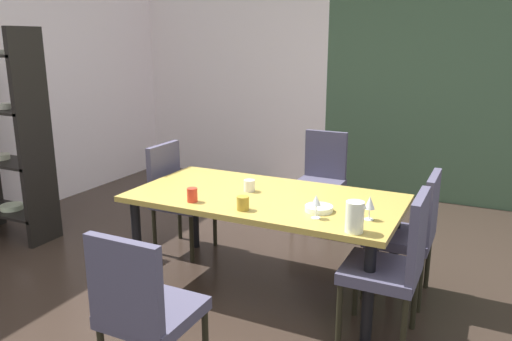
{
  "coord_description": "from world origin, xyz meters",
  "views": [
    {
      "loc": [
        1.69,
        -2.87,
        1.8
      ],
      "look_at": [
        0.1,
        0.4,
        0.85
      ],
      "focal_mm": 35.0,
      "sensor_mm": 36.0,
      "label": 1
    }
  ],
  "objects_px": {
    "dining_table": "(265,205)",
    "pitcher_right": "(355,217)",
    "chair_head_far": "(321,176)",
    "wine_glass_center": "(316,201)",
    "chair_right_far": "(411,229)",
    "display_shelf": "(4,136)",
    "chair_right_near": "(395,261)",
    "chair_left_far": "(176,192)",
    "cup_west": "(192,195)",
    "cup_rear": "(249,186)",
    "chair_head_near": "(143,307)",
    "wine_glass_south": "(370,203)",
    "serving_bowl_corner": "(319,209)",
    "cup_front": "(243,203)"
  },
  "relations": [
    {
      "from": "cup_front",
      "to": "wine_glass_center",
      "type": "bearing_deg",
      "value": 6.97
    },
    {
      "from": "chair_head_near",
      "to": "cup_front",
      "type": "relative_size",
      "value": 9.94
    },
    {
      "from": "chair_right_far",
      "to": "cup_west",
      "type": "height_order",
      "value": "chair_right_far"
    },
    {
      "from": "chair_head_near",
      "to": "wine_glass_south",
      "type": "height_order",
      "value": "chair_head_near"
    },
    {
      "from": "wine_glass_south",
      "to": "serving_bowl_corner",
      "type": "xyz_separation_m",
      "value": [
        -0.33,
        0.01,
        -0.09
      ]
    },
    {
      "from": "dining_table",
      "to": "chair_head_far",
      "type": "height_order",
      "value": "chair_head_far"
    },
    {
      "from": "chair_head_near",
      "to": "chair_right_far",
      "type": "relative_size",
      "value": 0.99
    },
    {
      "from": "wine_glass_center",
      "to": "cup_front",
      "type": "xyz_separation_m",
      "value": [
        -0.49,
        -0.06,
        -0.07
      ]
    },
    {
      "from": "chair_head_far",
      "to": "pitcher_right",
      "type": "distance_m",
      "value": 1.98
    },
    {
      "from": "chair_head_near",
      "to": "serving_bowl_corner",
      "type": "xyz_separation_m",
      "value": [
        0.49,
        1.21,
        0.22
      ]
    },
    {
      "from": "chair_left_far",
      "to": "cup_west",
      "type": "distance_m",
      "value": 0.92
    },
    {
      "from": "cup_rear",
      "to": "cup_front",
      "type": "relative_size",
      "value": 0.93
    },
    {
      "from": "cup_front",
      "to": "pitcher_right",
      "type": "xyz_separation_m",
      "value": [
        0.77,
        -0.06,
        0.05
      ]
    },
    {
      "from": "chair_right_far",
      "to": "chair_head_far",
      "type": "xyz_separation_m",
      "value": [
        -1.03,
        1.06,
        0.01
      ]
    },
    {
      "from": "dining_table",
      "to": "chair_head_far",
      "type": "bearing_deg",
      "value": 91.32
    },
    {
      "from": "wine_glass_south",
      "to": "cup_front",
      "type": "height_order",
      "value": "wine_glass_south"
    },
    {
      "from": "chair_right_near",
      "to": "serving_bowl_corner",
      "type": "height_order",
      "value": "chair_right_near"
    },
    {
      "from": "chair_right_far",
      "to": "chair_right_near",
      "type": "relative_size",
      "value": 0.97
    },
    {
      "from": "cup_west",
      "to": "chair_right_far",
      "type": "bearing_deg",
      "value": 25.29
    },
    {
      "from": "chair_head_far",
      "to": "chair_left_far",
      "type": "xyz_separation_m",
      "value": [
        -0.96,
        -1.06,
        -0.0
      ]
    },
    {
      "from": "dining_table",
      "to": "pitcher_right",
      "type": "bearing_deg",
      "value": -28.21
    },
    {
      "from": "wine_glass_south",
      "to": "cup_front",
      "type": "distance_m",
      "value": 0.82
    },
    {
      "from": "chair_right_far",
      "to": "pitcher_right",
      "type": "xyz_separation_m",
      "value": [
        -0.22,
        -0.72,
        0.29
      ]
    },
    {
      "from": "chair_right_near",
      "to": "chair_left_far",
      "type": "relative_size",
      "value": 1.02
    },
    {
      "from": "wine_glass_center",
      "to": "cup_rear",
      "type": "bearing_deg",
      "value": 152.23
    },
    {
      "from": "chair_right_far",
      "to": "wine_glass_south",
      "type": "distance_m",
      "value": 0.6
    },
    {
      "from": "serving_bowl_corner",
      "to": "cup_rear",
      "type": "bearing_deg",
      "value": 161.74
    },
    {
      "from": "chair_right_near",
      "to": "wine_glass_south",
      "type": "relative_size",
      "value": 6.21
    },
    {
      "from": "dining_table",
      "to": "wine_glass_center",
      "type": "xyz_separation_m",
      "value": [
        0.49,
        -0.29,
        0.18
      ]
    },
    {
      "from": "pitcher_right",
      "to": "chair_right_far",
      "type": "bearing_deg",
      "value": 72.65
    },
    {
      "from": "chair_right_near",
      "to": "cup_rear",
      "type": "bearing_deg",
      "value": 72.89
    },
    {
      "from": "chair_left_far",
      "to": "display_shelf",
      "type": "relative_size",
      "value": 0.49
    },
    {
      "from": "dining_table",
      "to": "pitcher_right",
      "type": "xyz_separation_m",
      "value": [
        0.77,
        -0.41,
        0.17
      ]
    },
    {
      "from": "dining_table",
      "to": "cup_rear",
      "type": "bearing_deg",
      "value": 162.57
    },
    {
      "from": "dining_table",
      "to": "display_shelf",
      "type": "xyz_separation_m",
      "value": [
        -2.57,
        -0.12,
        0.32
      ]
    },
    {
      "from": "chair_left_far",
      "to": "cup_front",
      "type": "bearing_deg",
      "value": 56.68
    },
    {
      "from": "chair_right_far",
      "to": "display_shelf",
      "type": "height_order",
      "value": "display_shelf"
    },
    {
      "from": "serving_bowl_corner",
      "to": "cup_rear",
      "type": "xyz_separation_m",
      "value": [
        -0.61,
        0.2,
        0.02
      ]
    },
    {
      "from": "dining_table",
      "to": "chair_right_far",
      "type": "bearing_deg",
      "value": 17.1
    },
    {
      "from": "chair_head_near",
      "to": "wine_glass_center",
      "type": "distance_m",
      "value": 1.24
    },
    {
      "from": "dining_table",
      "to": "display_shelf",
      "type": "bearing_deg",
      "value": -177.39
    },
    {
      "from": "chair_left_far",
      "to": "chair_right_far",
      "type": "bearing_deg",
      "value": 90.0
    },
    {
      "from": "serving_bowl_corner",
      "to": "cup_west",
      "type": "relative_size",
      "value": 1.87
    },
    {
      "from": "chair_right_far",
      "to": "cup_rear",
      "type": "height_order",
      "value": "chair_right_far"
    },
    {
      "from": "chair_head_near",
      "to": "serving_bowl_corner",
      "type": "distance_m",
      "value": 1.33
    },
    {
      "from": "chair_head_near",
      "to": "chair_right_far",
      "type": "xyz_separation_m",
      "value": [
        1.03,
        1.67,
        0.0
      ]
    },
    {
      "from": "chair_head_near",
      "to": "cup_west",
      "type": "bearing_deg",
      "value": 109.59
    },
    {
      "from": "chair_right_far",
      "to": "display_shelf",
      "type": "bearing_deg",
      "value": 96.77
    },
    {
      "from": "display_shelf",
      "to": "cup_rear",
      "type": "distance_m",
      "value": 2.43
    },
    {
      "from": "display_shelf",
      "to": "cup_front",
      "type": "xyz_separation_m",
      "value": [
        2.57,
        -0.23,
        -0.2
      ]
    }
  ]
}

